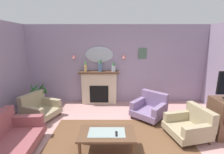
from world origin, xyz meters
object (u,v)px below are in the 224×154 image
at_px(mantel_vase_centre, 114,67).
at_px(potted_plant_tall_palm, 40,96).
at_px(mantel_vase_left, 86,65).
at_px(framed_picture, 143,54).
at_px(armchair_by_coffee_table, 40,108).
at_px(wall_sconce_left, 74,56).
at_px(floral_couch, 0,146).
at_px(mantel_vase_right, 101,66).
at_px(wall_sconce_right, 124,56).
at_px(coffee_table, 107,135).
at_px(armchair_in_corner, 191,125).
at_px(fireplace, 100,88).
at_px(wall_mirror, 99,55).
at_px(tv_remote, 117,134).
at_px(armchair_beside_couch, 150,107).

xyz_separation_m(mantel_vase_centre, potted_plant_tall_palm, (-2.39, -0.50, -0.87)).
relative_size(mantel_vase_left, framed_picture, 1.10).
bearing_deg(potted_plant_tall_palm, armchair_by_coffee_table, -66.69).
height_order(wall_sconce_left, armchair_by_coffee_table, wall_sconce_left).
xyz_separation_m(mantel_vase_left, framed_picture, (1.95, 0.18, 0.39)).
bearing_deg(floral_couch, armchair_by_coffee_table, 91.81).
xyz_separation_m(mantel_vase_right, wall_sconce_right, (0.80, 0.12, 0.31)).
height_order(framed_picture, armchair_by_coffee_table, framed_picture).
height_order(coffee_table, floral_couch, floral_couch).
relative_size(framed_picture, armchair_by_coffee_table, 0.34).
relative_size(mantel_vase_left, armchair_in_corner, 0.41).
distance_m(mantel_vase_right, wall_sconce_right, 0.87).
bearing_deg(potted_plant_tall_palm, fireplace, 15.63).
height_order(wall_mirror, tv_remote, wall_mirror).
xyz_separation_m(mantel_vase_left, potted_plant_tall_palm, (-1.44, -0.50, -0.92)).
distance_m(mantel_vase_centre, potted_plant_tall_palm, 2.59).
bearing_deg(wall_mirror, framed_picture, 0.38).
bearing_deg(wall_sconce_left, floral_couch, -104.50).
bearing_deg(mantel_vase_centre, potted_plant_tall_palm, -168.18).
xyz_separation_m(mantel_vase_left, mantel_vase_centre, (0.95, 0.00, -0.05)).
relative_size(floral_couch, armchair_beside_couch, 1.54).
xyz_separation_m(mantel_vase_left, wall_sconce_right, (1.30, 0.12, 0.30)).
xyz_separation_m(tv_remote, potted_plant_tall_palm, (-2.42, 2.07, -0.01)).
bearing_deg(mantel_vase_centre, armchair_in_corner, -48.73).
xyz_separation_m(fireplace, potted_plant_tall_palm, (-1.89, -0.53, -0.13)).
height_order(wall_mirror, armchair_by_coffee_table, wall_mirror).
xyz_separation_m(wall_sconce_left, armchair_by_coffee_table, (-0.80, -1.18, -1.35)).
xyz_separation_m(mantel_vase_right, potted_plant_tall_palm, (-1.94, -0.50, -0.91)).
bearing_deg(tv_remote, fireplace, 101.51).
height_order(fireplace, armchair_beside_couch, fireplace).
height_order(framed_picture, coffee_table, framed_picture).
bearing_deg(fireplace, wall_sconce_left, 173.84).
height_order(fireplace, mantel_vase_centre, mantel_vase_centre).
relative_size(fireplace, mantel_vase_right, 3.14).
xyz_separation_m(mantel_vase_centre, armchair_beside_couch, (1.05, -1.01, -1.01)).
xyz_separation_m(wall_sconce_left, floral_couch, (-0.74, -2.87, -1.34)).
bearing_deg(wall_mirror, potted_plant_tall_palm, -160.46).
height_order(framed_picture, armchair_in_corner, framed_picture).
relative_size(mantel_vase_right, wall_sconce_right, 3.10).
distance_m(mantel_vase_left, armchair_beside_couch, 2.48).
relative_size(fireplace, armchair_beside_couch, 1.19).
bearing_deg(framed_picture, wall_mirror, -179.62).
relative_size(mantel_vase_centre, potted_plant_tall_palm, 0.39).
distance_m(framed_picture, armchair_in_corner, 2.71).
height_order(wall_sconce_right, floral_couch, wall_sconce_right).
relative_size(mantel_vase_right, wall_sconce_left, 3.10).
xyz_separation_m(tv_remote, armchair_beside_couch, (1.02, 1.56, -0.15)).
relative_size(mantel_vase_centre, tv_remote, 2.25).
height_order(fireplace, tv_remote, fireplace).
distance_m(mantel_vase_centre, wall_mirror, 0.66).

